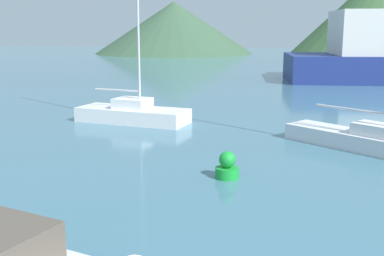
{
  "coord_description": "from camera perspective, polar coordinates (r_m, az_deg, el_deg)",
  "views": [
    {
      "loc": [
        3.39,
        -2.9,
        4.8
      ],
      "look_at": [
        -0.51,
        14.0,
        1.2
      ],
      "focal_mm": 45.0,
      "sensor_mm": 36.0,
      "label": 1
    }
  ],
  "objects": [
    {
      "name": "sailboat_inner",
      "position": [
        25.17,
        -7.04,
        1.9
      ],
      "size": [
        6.07,
        2.93,
        11.67
      ],
      "rotation": [
        0.0,
        0.0,
        -0.15
      ],
      "color": "white",
      "rests_on": "ground_plane"
    },
    {
      "name": "buoy_marker",
      "position": [
        15.76,
        4.19,
        -4.64
      ],
      "size": [
        0.78,
        0.78,
        0.89
      ],
      "color": "green",
      "rests_on": "ground_plane"
    },
    {
      "name": "hill_west",
      "position": [
        95.95,
        -2.15,
        11.81
      ],
      "size": [
        30.74,
        30.74,
        9.93
      ],
      "color": "#38563D",
      "rests_on": "ground_plane"
    },
    {
      "name": "hill_central",
      "position": [
        98.43,
        21.85,
        12.88
      ],
      "size": [
        34.1,
        34.1,
        16.39
      ],
      "color": "#3D6038",
      "rests_on": "ground_plane"
    }
  ]
}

